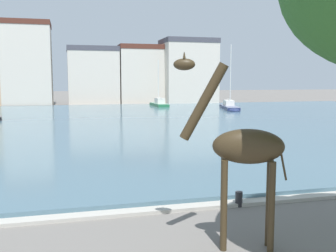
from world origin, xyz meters
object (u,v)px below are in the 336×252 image
(giraffe_statue, at_px, (242,150))
(sailboat_green, at_px, (158,104))
(sailboat_navy, at_px, (230,107))
(mooring_bollard, at_px, (239,199))

(giraffe_statue, bearing_deg, sailboat_green, 79.20)
(sailboat_navy, distance_m, mooring_bollard, 40.21)
(giraffe_statue, relative_size, sailboat_navy, 0.53)
(giraffe_statue, distance_m, sailboat_navy, 43.46)
(sailboat_green, bearing_deg, giraffe_statue, -100.80)
(giraffe_statue, height_order, mooring_bollard, giraffe_statue)
(giraffe_statue, relative_size, mooring_bollard, 9.61)
(sailboat_navy, bearing_deg, mooring_bollard, -113.07)
(sailboat_green, bearing_deg, mooring_bollard, -99.88)
(sailboat_navy, xyz_separation_m, mooring_bollard, (-15.76, -37.00, -0.25))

